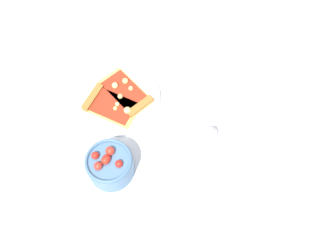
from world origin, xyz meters
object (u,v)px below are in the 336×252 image
(salad_bowl, at_px, (110,165))
(soda_glass, at_px, (233,104))
(pepper_shaker, at_px, (210,137))
(pizza_slice_far, at_px, (109,105))
(pizza_slice_near, at_px, (127,94))
(plate, at_px, (119,99))

(salad_bowl, bearing_deg, soda_glass, 140.04)
(pepper_shaker, bearing_deg, salad_bowl, -51.14)
(pizza_slice_far, distance_m, soda_glass, 0.34)
(salad_bowl, height_order, soda_glass, soda_glass)
(pizza_slice_far, xyz_separation_m, pepper_shaker, (-0.00, 0.30, 0.02))
(pizza_slice_near, bearing_deg, salad_bowl, 14.64)
(salad_bowl, distance_m, pepper_shaker, 0.27)
(pizza_slice_near, relative_size, salad_bowl, 1.49)
(pizza_slice_far, height_order, soda_glass, soda_glass)
(salad_bowl, bearing_deg, pizza_slice_far, -152.28)
(pizza_slice_far, bearing_deg, plate, 162.01)
(pizza_slice_near, xyz_separation_m, pepper_shaker, (0.05, 0.27, 0.02))
(pizza_slice_near, height_order, pizza_slice_far, pizza_slice_far)
(salad_bowl, xyz_separation_m, pepper_shaker, (-0.17, 0.21, 0.00))
(pizza_slice_near, xyz_separation_m, soda_glass, (-0.06, 0.29, 0.04))
(soda_glass, distance_m, pepper_shaker, 0.11)
(pizza_slice_far, bearing_deg, salad_bowl, 27.72)
(pizza_slice_near, relative_size, pepper_shaker, 2.20)
(plate, distance_m, pepper_shaker, 0.29)
(pizza_slice_near, distance_m, soda_glass, 0.30)
(pizza_slice_far, bearing_deg, soda_glass, 109.38)
(pizza_slice_near, relative_size, soda_glass, 1.53)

